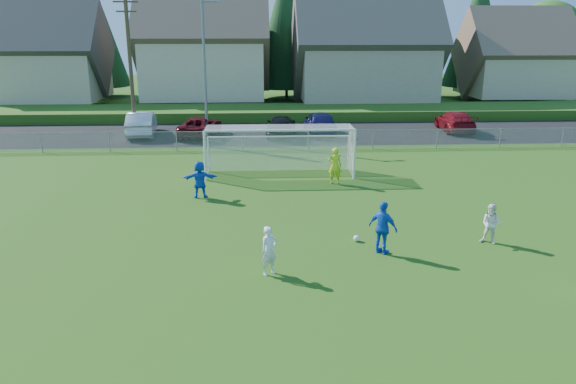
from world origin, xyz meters
The scene contains 20 objects.
ground centered at (0.00, 0.00, 0.00)m, with size 160.00×160.00×0.00m, color #193D0C.
asphalt_lot centered at (0.00, 27.50, 0.01)m, with size 60.00×60.00×0.00m, color black.
grass_embankment centered at (0.00, 35.00, 0.40)m, with size 70.00×6.00×0.80m, color #1E420F.
soccer_ball centered at (2.32, 6.50, 0.11)m, with size 0.22×0.22×0.22m, color white.
player_white_a centered at (-0.78, 3.96, 0.76)m, with size 0.55×0.36×1.51m, color white.
player_white_b centered at (6.90, 6.06, 0.71)m, with size 0.69×0.54×1.42m, color white.
player_blue_a centered at (2.98, 5.40, 0.89)m, with size 1.04×0.43×1.78m, color blue.
player_blue_b centered at (-3.65, 12.14, 0.82)m, with size 1.53×0.49×1.65m, color blue.
goalkeeper centered at (2.57, 14.10, 0.88)m, with size 0.64×0.42×1.76m, color #C1E11A.
car_b centered at (-9.09, 27.25, 0.82)m, with size 1.74×5.00×1.65m, color silver.
car_c centered at (-5.04, 26.67, 0.69)m, with size 2.29×4.96×1.38m, color #550911.
car_d centered at (0.52, 26.50, 0.69)m, with size 1.94×4.77×1.38m, color black.
car_e centered at (3.27, 27.13, 0.82)m, with size 1.94×4.82×1.64m, color #121340.
car_g centered at (13.11, 27.71, 0.72)m, with size 2.03×4.99×1.45m, color maroon.
soccer_goal centered at (0.00, 16.05, 1.63)m, with size 7.42×1.90×2.50m.
chainlink_fence centered at (0.00, 22.00, 0.63)m, with size 52.06×0.06×1.20m.
streetlight centered at (-4.45, 26.00, 4.84)m, with size 1.38×0.18×9.00m.
utility_pole centered at (-9.50, 27.00, 5.15)m, with size 1.60×0.26×10.00m.
houses_row centered at (1.97, 42.46, 7.33)m, with size 53.90×11.45×13.27m.
tree_row centered at (1.04, 48.74, 6.91)m, with size 65.98×12.36×13.80m.
Camera 1 is at (-1.06, -11.70, 7.19)m, focal length 35.00 mm.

